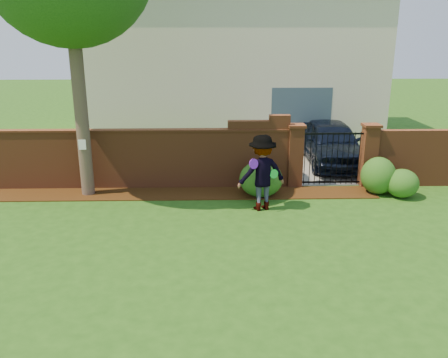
{
  "coord_description": "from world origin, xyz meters",
  "views": [
    {
      "loc": [
        -0.06,
        -9.13,
        4.33
      ],
      "look_at": [
        0.22,
        1.4,
        1.05
      ],
      "focal_mm": 36.88,
      "sensor_mm": 36.0,
      "label": 1
    }
  ],
  "objects_px": {
    "frisbee_green": "(274,174)",
    "car": "(333,144)",
    "frisbee_purple": "(254,164)",
    "man": "(262,173)"
  },
  "relations": [
    {
      "from": "car",
      "to": "frisbee_green",
      "type": "xyz_separation_m",
      "value": [
        -2.6,
        -4.23,
        0.22
      ]
    },
    {
      "from": "frisbee_green",
      "to": "car",
      "type": "bearing_deg",
      "value": 58.36
    },
    {
      "from": "man",
      "to": "frisbee_green",
      "type": "height_order",
      "value": "man"
    },
    {
      "from": "car",
      "to": "man",
      "type": "distance_m",
      "value": 5.09
    },
    {
      "from": "car",
      "to": "frisbee_green",
      "type": "distance_m",
      "value": 4.97
    },
    {
      "from": "frisbee_purple",
      "to": "car",
      "type": "bearing_deg",
      "value": 54.93
    },
    {
      "from": "car",
      "to": "frisbee_purple",
      "type": "relative_size",
      "value": 17.46
    },
    {
      "from": "man",
      "to": "car",
      "type": "bearing_deg",
      "value": -141.42
    },
    {
      "from": "car",
      "to": "frisbee_purple",
      "type": "xyz_separation_m",
      "value": [
        -3.15,
        -4.49,
        0.56
      ]
    },
    {
      "from": "frisbee_purple",
      "to": "frisbee_green",
      "type": "height_order",
      "value": "frisbee_purple"
    }
  ]
}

